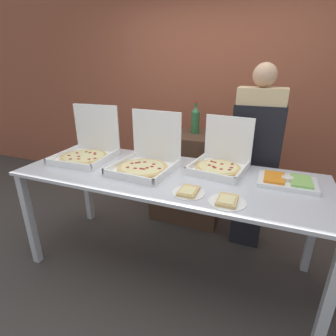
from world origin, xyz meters
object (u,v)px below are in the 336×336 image
Objects in this scene: paper_plate_front_right at (227,201)px; paper_plate_front_left at (188,192)px; soda_can_colored at (170,124)px; pizza_box_near_left at (146,160)px; soda_bottle at (195,120)px; soda_can_silver at (219,129)px; pizza_box_far_right at (221,161)px; veggie_tray at (287,181)px; pizza_box_far_left at (87,150)px; person_server_vest at (255,151)px.

paper_plate_front_left is at bearing 173.24° from paper_plate_front_right.
pizza_box_near_left is at bearing -80.36° from soda_can_colored.
soda_bottle is 2.73× the size of soda_can_silver.
pizza_box_far_right reaches higher than veggie_tray.
person_server_vest reaches higher than pizza_box_far_left.
soda_can_silver reaches higher than paper_plate_front_right.
soda_bottle reaches higher than veggie_tray.
pizza_box_far_right reaches higher than paper_plate_front_left.
person_server_vest is at bearing 68.77° from paper_plate_front_left.
soda_bottle is at bearing -24.32° from person_server_vest.
soda_bottle is (0.77, 0.85, 0.18)m from pizza_box_far_left.
pizza_box_far_right is 0.61m from pizza_box_near_left.
veggie_tray is at bearing 117.84° from person_server_vest.
paper_plate_front_right is at bearing -6.76° from paper_plate_front_left.
pizza_box_near_left is 1.27× the size of veggie_tray.
pizza_box_near_left reaches higher than pizza_box_far_right.
veggie_tray is at bearing 51.04° from paper_plate_front_right.
veggie_tray is 1.16× the size of soda_bottle.
soda_can_silver is at bearing 38.49° from pizza_box_far_left.
soda_can_colored is at bearing 60.13° from pizza_box_far_left.
pizza_box_far_left reaches higher than pizza_box_near_left.
pizza_box_far_left is 1.16m from soda_bottle.
veggie_tray is (1.69, 0.06, -0.06)m from pizza_box_far_left.
pizza_box_far_left reaches higher than pizza_box_far_right.
soda_bottle is (-0.31, 1.20, 0.24)m from paper_plate_front_left.
soda_bottle is 0.20× the size of person_server_vest.
paper_plate_front_left is 1.25m from soda_can_silver.
pizza_box_far_right reaches higher than soda_can_silver.
person_server_vest is at bearing 66.31° from pizza_box_far_right.
soda_can_silver is (0.25, 0.04, -0.09)m from soda_bottle.
pizza_box_far_right is at bearing -58.50° from soda_bottle.
soda_bottle is at bearing 45.22° from pizza_box_far_left.
veggie_tray is (0.61, 0.40, 0.01)m from paper_plate_front_left.
soda_can_silver is at bearing 128.59° from veggie_tray.
paper_plate_front_left is 0.64× the size of soda_bottle.
soda_can_colored is (0.46, 0.90, 0.09)m from pizza_box_far_left.
soda_bottle reaches higher than soda_can_silver.
soda_bottle is at bearing 129.95° from pizza_box_far_right.
soda_can_silver is 0.54m from person_server_vest.
pizza_box_far_right is 1.22× the size of veggie_tray.
person_server_vest reaches higher than soda_bottle.
pizza_box_near_left is at bearing -99.22° from soda_bottle.
pizza_box_near_left is 0.97m from soda_can_colored.
pizza_box_far_left is at bearing -131.96° from soda_bottle.
person_server_vest is at bearing -24.32° from soda_bottle.
soda_bottle is 2.73× the size of soda_can_colored.
soda_can_colored is (-0.31, 0.05, -0.09)m from soda_bottle.
veggie_tray reaches higher than paper_plate_front_right.
pizza_box_near_left is 0.93m from soda_bottle.
pizza_box_far_left is 1.48× the size of soda_bottle.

